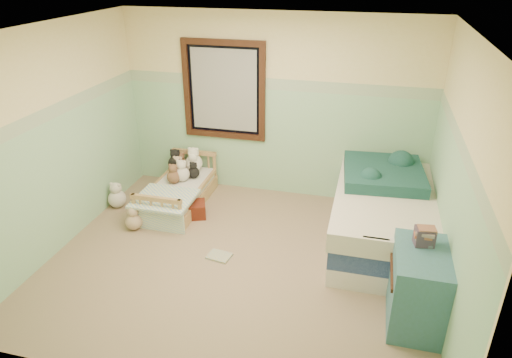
% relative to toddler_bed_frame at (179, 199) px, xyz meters
% --- Properties ---
extents(floor, '(4.20, 3.60, 0.02)m').
position_rel_toddler_bed_frame_xyz_m(floor, '(1.17, -1.05, -0.10)').
color(floor, '#93795A').
rests_on(floor, ground).
extents(ceiling, '(4.20, 3.60, 0.02)m').
position_rel_toddler_bed_frame_xyz_m(ceiling, '(1.17, -1.05, 2.42)').
color(ceiling, white).
rests_on(ceiling, wall_back).
extents(wall_back, '(4.20, 0.04, 2.50)m').
position_rel_toddler_bed_frame_xyz_m(wall_back, '(1.17, 0.75, 1.16)').
color(wall_back, beige).
rests_on(wall_back, floor).
extents(wall_front, '(4.20, 0.04, 2.50)m').
position_rel_toddler_bed_frame_xyz_m(wall_front, '(1.17, -2.85, 1.16)').
color(wall_front, beige).
rests_on(wall_front, floor).
extents(wall_left, '(0.04, 3.60, 2.50)m').
position_rel_toddler_bed_frame_xyz_m(wall_left, '(-0.93, -1.05, 1.16)').
color(wall_left, beige).
rests_on(wall_left, floor).
extents(wall_right, '(0.04, 3.60, 2.50)m').
position_rel_toddler_bed_frame_xyz_m(wall_right, '(3.27, -1.05, 1.16)').
color(wall_right, beige).
rests_on(wall_right, floor).
extents(wainscot_mint, '(4.20, 0.01, 1.50)m').
position_rel_toddler_bed_frame_xyz_m(wainscot_mint, '(1.17, 0.74, 0.66)').
color(wainscot_mint, '#92C795').
rests_on(wainscot_mint, floor).
extents(border_strip, '(4.20, 0.01, 0.15)m').
position_rel_toddler_bed_frame_xyz_m(border_strip, '(1.17, 0.74, 1.49)').
color(border_strip, '#55855E').
rests_on(border_strip, wall_back).
extents(window_frame, '(1.16, 0.06, 1.36)m').
position_rel_toddler_bed_frame_xyz_m(window_frame, '(0.47, 0.71, 1.36)').
color(window_frame, black).
rests_on(window_frame, wall_back).
extents(window_blinds, '(0.92, 0.01, 1.12)m').
position_rel_toddler_bed_frame_xyz_m(window_blinds, '(0.47, 0.72, 1.36)').
color(window_blinds, '#B3B3B0').
rests_on(window_blinds, window_frame).
extents(toddler_bed_frame, '(0.68, 1.35, 0.17)m').
position_rel_toddler_bed_frame_xyz_m(toddler_bed_frame, '(0.00, 0.00, 0.00)').
color(toddler_bed_frame, '#946642').
rests_on(toddler_bed_frame, floor).
extents(toddler_mattress, '(0.62, 1.30, 0.12)m').
position_rel_toddler_bed_frame_xyz_m(toddler_mattress, '(0.00, 0.00, 0.15)').
color(toddler_mattress, silver).
rests_on(toddler_mattress, toddler_bed_frame).
extents(patchwork_quilt, '(0.74, 0.68, 0.03)m').
position_rel_toddler_bed_frame_xyz_m(patchwork_quilt, '(0.00, -0.42, 0.22)').
color(patchwork_quilt, '#7AA8DB').
rests_on(patchwork_quilt, toddler_mattress).
extents(plush_bed_brown, '(0.18, 0.18, 0.18)m').
position_rel_toddler_bed_frame_xyz_m(plush_bed_brown, '(-0.15, 0.50, 0.30)').
color(plush_bed_brown, brown).
rests_on(plush_bed_brown, toddler_mattress).
extents(plush_bed_white, '(0.24, 0.24, 0.24)m').
position_rel_toddler_bed_frame_xyz_m(plush_bed_white, '(0.05, 0.50, 0.33)').
color(plush_bed_white, white).
rests_on(plush_bed_white, toddler_mattress).
extents(plush_bed_tan, '(0.20, 0.20, 0.20)m').
position_rel_toddler_bed_frame_xyz_m(plush_bed_tan, '(-0.10, 0.28, 0.31)').
color(plush_bed_tan, tan).
rests_on(plush_bed_tan, toddler_mattress).
extents(plush_bed_dark, '(0.16, 0.16, 0.16)m').
position_rel_toddler_bed_frame_xyz_m(plush_bed_dark, '(0.13, 0.28, 0.29)').
color(plush_bed_dark, black).
rests_on(plush_bed_dark, toddler_mattress).
extents(plush_floor_cream, '(0.24, 0.24, 0.24)m').
position_rel_toddler_bed_frame_xyz_m(plush_floor_cream, '(-0.78, -0.27, 0.03)').
color(plush_floor_cream, silver).
rests_on(plush_floor_cream, floor).
extents(plush_floor_tan, '(0.22, 0.22, 0.22)m').
position_rel_toddler_bed_frame_xyz_m(plush_floor_tan, '(-0.29, -0.73, 0.02)').
color(plush_floor_tan, tan).
rests_on(plush_floor_tan, floor).
extents(twin_bed_frame, '(1.10, 2.19, 0.22)m').
position_rel_toddler_bed_frame_xyz_m(twin_bed_frame, '(2.72, -0.17, 0.02)').
color(twin_bed_frame, white).
rests_on(twin_bed_frame, floor).
extents(twin_boxspring, '(1.10, 2.19, 0.22)m').
position_rel_toddler_bed_frame_xyz_m(twin_boxspring, '(2.72, -0.17, 0.24)').
color(twin_boxspring, navy).
rests_on(twin_boxspring, twin_bed_frame).
extents(twin_mattress, '(1.14, 2.24, 0.22)m').
position_rel_toddler_bed_frame_xyz_m(twin_mattress, '(2.72, -0.17, 0.46)').
color(twin_mattress, white).
rests_on(twin_mattress, twin_boxspring).
extents(teal_blanket, '(1.01, 1.06, 0.14)m').
position_rel_toddler_bed_frame_xyz_m(teal_blanket, '(2.67, 0.13, 0.64)').
color(teal_blanket, '#14403B').
rests_on(teal_blanket, twin_mattress).
extents(dresser, '(0.47, 0.76, 0.76)m').
position_rel_toddler_bed_frame_xyz_m(dresser, '(3.02, -1.55, 0.29)').
color(dresser, '#376A6A').
rests_on(dresser, floor).
extents(book_stack, '(0.19, 0.16, 0.17)m').
position_rel_toddler_bed_frame_xyz_m(book_stack, '(3.02, -1.41, 0.75)').
color(book_stack, brown).
rests_on(book_stack, dresser).
extents(red_pillow, '(0.39, 0.37, 0.19)m').
position_rel_toddler_bed_frame_xyz_m(red_pillow, '(0.32, -0.25, 0.01)').
color(red_pillow, '#9C2E12').
rests_on(red_pillow, floor).
extents(floor_book, '(0.29, 0.24, 0.02)m').
position_rel_toddler_bed_frame_xyz_m(floor_book, '(0.93, -1.04, -0.08)').
color(floor_book, gold).
rests_on(floor_book, floor).
extents(extra_plush_0, '(0.22, 0.22, 0.22)m').
position_rel_toddler_bed_frame_xyz_m(extra_plush_0, '(-0.22, 0.46, 0.32)').
color(extra_plush_0, black).
rests_on(extra_plush_0, toddler_mattress).
extents(extra_plush_1, '(0.19, 0.19, 0.19)m').
position_rel_toddler_bed_frame_xyz_m(extra_plush_1, '(-0.11, 0.26, 0.30)').
color(extra_plush_1, black).
rests_on(extra_plush_1, toddler_mattress).
extents(extra_plush_2, '(0.21, 0.21, 0.21)m').
position_rel_toddler_bed_frame_xyz_m(extra_plush_2, '(0.01, 0.15, 0.31)').
color(extra_plush_2, silver).
rests_on(extra_plush_2, toddler_mattress).
extents(extra_plush_3, '(0.19, 0.19, 0.19)m').
position_rel_toddler_bed_frame_xyz_m(extra_plush_3, '(-0.08, 0.06, 0.30)').
color(extra_plush_3, brown).
rests_on(extra_plush_3, toddler_mattress).
extents(extra_plush_4, '(0.20, 0.20, 0.20)m').
position_rel_toddler_bed_frame_xyz_m(extra_plush_4, '(0.07, 0.44, 0.31)').
color(extra_plush_4, white).
rests_on(extra_plush_4, toddler_mattress).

